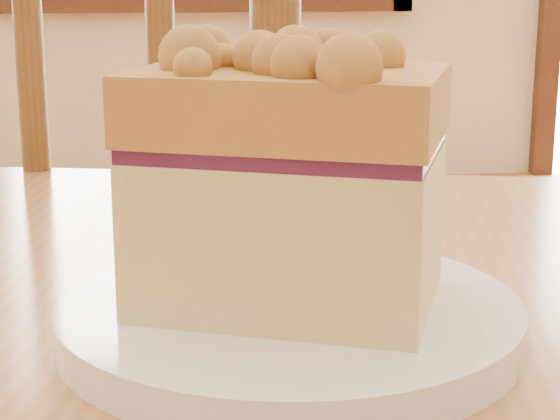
% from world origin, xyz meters
% --- Properties ---
extents(cafe_chair_main, '(0.49, 0.49, 1.03)m').
position_xyz_m(cafe_chair_main, '(-0.00, 0.84, 0.52)').
color(cafe_chair_main, brown).
rests_on(cafe_chair_main, ground).
extents(plate, '(0.20, 0.20, 0.02)m').
position_xyz_m(plate, '(0.13, 0.30, 0.76)').
color(plate, white).
rests_on(plate, cafe_table_main).
extents(cake_slice, '(0.15, 0.13, 0.12)m').
position_xyz_m(cake_slice, '(0.13, 0.30, 0.82)').
color(cake_slice, tan).
rests_on(cake_slice, plate).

